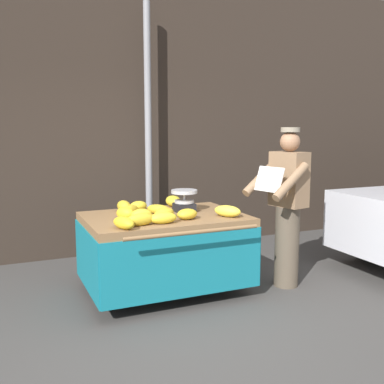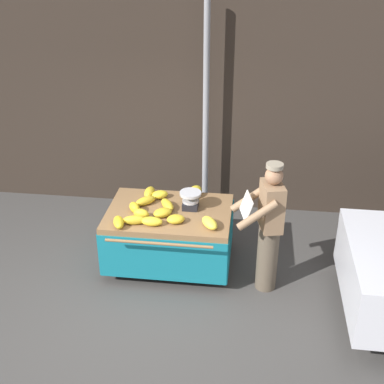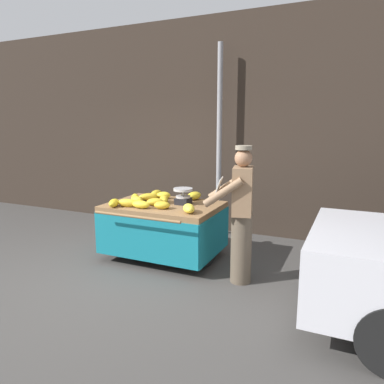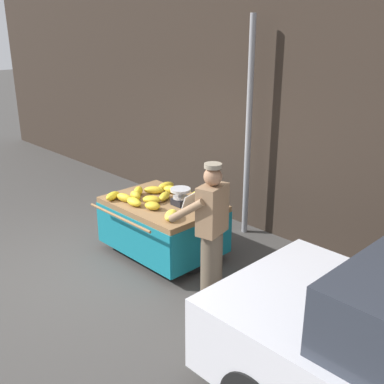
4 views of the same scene
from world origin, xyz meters
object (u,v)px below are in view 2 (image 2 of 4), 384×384
banana_cart (169,225)px  banana_bunch_9 (160,195)px  banana_bunch_2 (135,207)px  banana_bunch_4 (119,222)px  weighing_scale (190,200)px  banana_bunch_8 (176,219)px  banana_bunch_5 (141,214)px  banana_bunch_12 (150,192)px  banana_bunch_10 (134,220)px  banana_bunch_11 (163,213)px  banana_bunch_1 (152,221)px  banana_bunch_3 (210,223)px  banana_bunch_6 (167,205)px  banana_bunch_0 (195,191)px  street_pole (206,113)px  vendor_person (268,228)px  banana_bunch_7 (146,201)px

banana_cart → banana_bunch_9: (-0.18, 0.32, 0.27)m
banana_bunch_2 → banana_bunch_4: (-0.12, -0.37, -0.01)m
weighing_scale → banana_bunch_4: bearing=-145.8°
banana_bunch_8 → banana_bunch_2: bearing=160.3°
weighing_scale → banana_bunch_8: weighing_scale is taller
banana_bunch_5 → banana_bunch_12: (-0.01, 0.58, -0.00)m
banana_cart → banana_bunch_5: banana_bunch_5 is taller
banana_bunch_8 → banana_bunch_10: (-0.50, -0.09, 0.00)m
weighing_scale → banana_bunch_11: weighing_scale is taller
banana_bunch_1 → banana_bunch_2: banana_bunch_2 is taller
banana_bunch_1 → banana_bunch_12: size_ratio=0.98×
banana_bunch_3 → banana_bunch_5: banana_bunch_5 is taller
banana_bunch_2 → banana_bunch_11: 0.38m
banana_bunch_1 → banana_bunch_6: bearing=75.4°
weighing_scale → banana_bunch_5: size_ratio=1.37×
banana_bunch_0 → banana_bunch_8: size_ratio=1.34×
street_pole → banana_bunch_5: 1.95m
banana_cart → vendor_person: bearing=-15.2°
weighing_scale → vendor_person: 1.10m
banana_bunch_10 → vendor_person: vendor_person is taller
banana_bunch_0 → banana_bunch_12: bearing=-170.2°
banana_bunch_3 → weighing_scale: bearing=123.9°
street_pole → banana_bunch_6: (-0.35, -1.38, -0.78)m
street_pole → banana_bunch_2: (-0.75, -1.53, -0.77)m
banana_bunch_5 → banana_bunch_12: 0.58m
banana_bunch_4 → banana_bunch_12: size_ratio=0.99×
banana_bunch_8 → banana_bunch_11: size_ratio=0.90×
banana_cart → weighing_scale: (0.27, 0.10, 0.34)m
weighing_scale → banana_bunch_7: weighing_scale is taller
banana_bunch_12 → banana_bunch_10: bearing=-93.4°
banana_bunch_5 → banana_bunch_11: bearing=17.0°
banana_bunch_2 → banana_bunch_4: bearing=-107.5°
banana_bunch_4 → banana_bunch_11: bearing=31.4°
banana_bunch_5 → banana_bunch_7: 0.36m
banana_cart → banana_bunch_1: 0.49m
street_pole → banana_bunch_1: street_pole is taller
street_pole → banana_bunch_7: 1.67m
banana_bunch_0 → banana_bunch_8: banana_bunch_0 is taller
banana_bunch_1 → banana_bunch_4: bearing=-169.7°
banana_bunch_5 → banana_bunch_12: bearing=91.2°
banana_bunch_9 → banana_bunch_4: bearing=-115.6°
banana_bunch_11 → vendor_person: vendor_person is taller
banana_bunch_0 → banana_bunch_10: size_ratio=1.06×
banana_cart → banana_bunch_12: (-0.33, 0.36, 0.28)m
banana_bunch_11 → vendor_person: 1.34m
banana_bunch_4 → banana_bunch_9: 0.85m
banana_bunch_2 → banana_bunch_10: (0.06, -0.30, -0.01)m
banana_cart → banana_bunch_10: banana_bunch_10 is taller
banana_bunch_10 → banana_cart: bearing=45.5°
banana_cart → banana_bunch_11: size_ratio=6.60×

